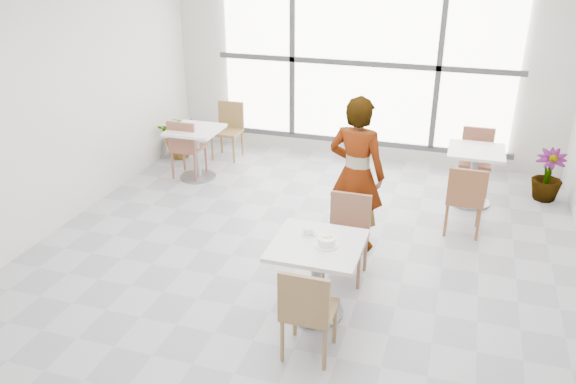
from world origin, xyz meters
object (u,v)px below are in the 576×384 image
(main_table, at_px, (317,265))
(bg_chair_left_near, at_px, (186,145))
(chair_near, at_px, (307,308))
(plant_left, at_px, (180,136))
(plant_right, at_px, (548,175))
(chair_far, at_px, (348,230))
(bg_chair_left_far, at_px, (229,126))
(bg_table_right, at_px, (474,169))
(bg_chair_right_far, at_px, (476,156))
(coffee_cup, at_px, (308,232))
(person, at_px, (356,174))
(oatmeal_bowl, at_px, (326,241))
(bg_chair_right_near, at_px, (465,196))
(bg_table_left, at_px, (196,146))

(main_table, bearing_deg, bg_chair_left_near, 135.16)
(chair_near, distance_m, plant_left, 5.13)
(plant_right, bearing_deg, chair_far, -129.50)
(chair_far, xyz_separation_m, bg_chair_left_far, (-2.52, 2.86, 0.00))
(bg_table_right, height_order, bg_chair_right_far, bg_chair_right_far)
(main_table, xyz_separation_m, bg_chair_right_far, (1.33, 3.43, -0.02))
(coffee_cup, distance_m, person, 1.28)
(chair_far, height_order, oatmeal_bowl, chair_far)
(plant_left, height_order, plant_right, plant_left)
(coffee_cup, distance_m, plant_left, 4.44)
(coffee_cup, xyz_separation_m, plant_left, (-2.99, 3.24, -0.43))
(bg_chair_right_near, distance_m, bg_chair_right_far, 1.42)
(oatmeal_bowl, relative_size, bg_chair_right_near, 0.24)
(bg_table_right, bearing_deg, bg_chair_left_near, -175.16)
(plant_right, bearing_deg, bg_chair_right_near, -126.89)
(person, relative_size, bg_chair_right_near, 2.01)
(chair_far, bearing_deg, bg_chair_right_near, 47.81)
(bg_table_left, height_order, plant_right, bg_table_left)
(oatmeal_bowl, height_order, person, person)
(plant_left, bearing_deg, bg_chair_right_far, 0.79)
(oatmeal_bowl, height_order, plant_left, oatmeal_bowl)
(bg_chair_right_far, xyz_separation_m, plant_right, (0.93, -0.04, -0.15))
(person, distance_m, bg_table_right, 2.05)
(oatmeal_bowl, bearing_deg, bg_chair_right_far, 70.14)
(oatmeal_bowl, distance_m, coffee_cup, 0.25)
(oatmeal_bowl, xyz_separation_m, bg_table_left, (-2.58, 2.69, -0.31))
(chair_near, relative_size, chair_far, 1.00)
(oatmeal_bowl, xyz_separation_m, plant_left, (-3.20, 3.39, -0.44))
(chair_far, relative_size, bg_chair_right_near, 1.00)
(oatmeal_bowl, height_order, bg_chair_right_far, bg_chair_right_far)
(bg_table_right, relative_size, plant_right, 1.08)
(person, distance_m, bg_chair_left_near, 3.00)
(chair_far, bearing_deg, plant_right, 50.50)
(bg_table_left, bearing_deg, main_table, -46.92)
(coffee_cup, height_order, bg_table_left, coffee_cup)
(bg_table_right, distance_m, bg_chair_right_near, 0.95)
(bg_chair_right_near, xyz_separation_m, plant_right, (1.03, 1.37, -0.15))
(coffee_cup, xyz_separation_m, bg_chair_left_near, (-2.52, 2.50, -0.28))
(chair_far, distance_m, bg_table_left, 3.23)
(bg_chair_right_far, xyz_separation_m, plant_left, (-4.45, -0.06, -0.15))
(oatmeal_bowl, distance_m, bg_chair_right_far, 3.68)
(bg_table_right, height_order, plant_right, bg_table_right)
(bg_table_left, bearing_deg, chair_near, -51.94)
(coffee_cup, height_order, plant_right, coffee_cup)
(oatmeal_bowl, relative_size, bg_table_left, 0.28)
(plant_left, xyz_separation_m, plant_right, (5.38, 0.02, -0.01))
(bg_table_left, height_order, bg_table_right, same)
(coffee_cup, relative_size, bg_chair_left_far, 0.18)
(coffee_cup, bearing_deg, bg_table_left, 133.02)
(bg_chair_left_far, relative_size, bg_chair_right_near, 1.00)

